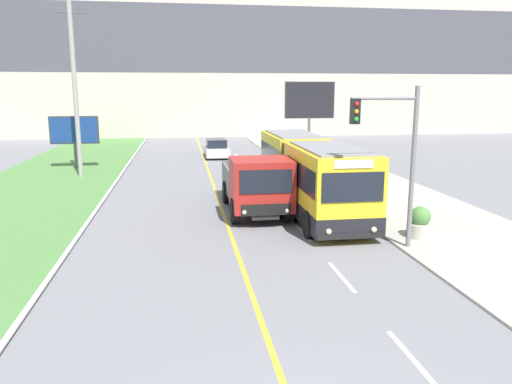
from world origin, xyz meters
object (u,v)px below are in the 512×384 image
car_distant (217,149)px  billboard_large (310,102)px  billboard_small (74,132)px  utility_pole_far (75,85)px  planter_round_second (372,198)px  dump_truck (258,186)px  planter_round_near (420,224)px  traffic_light_mast (394,147)px  city_bus (309,173)px

car_distant → billboard_large: size_ratio=0.72×
car_distant → billboard_small: bearing=-155.9°
utility_pole_far → billboard_small: size_ratio=3.10×
billboard_large → planter_round_second: 20.53m
car_distant → utility_pole_far: (-9.02, -8.08, 4.90)m
dump_truck → utility_pole_far: (-9.40, 11.36, 4.30)m
billboard_small → planter_round_second: billboard_small is taller
utility_pole_far → planter_round_near: (14.67, -15.60, -5.01)m
traffic_light_mast → billboard_large: size_ratio=0.91×
city_bus → planter_round_near: (2.74, -5.48, -1.02)m
utility_pole_far → dump_truck: bearing=-50.4°
billboard_large → city_bus: bearing=-104.5°
billboard_large → billboard_small: (-17.83, -5.37, -1.80)m
utility_pole_far → car_distant: bearing=41.8°
traffic_light_mast → billboard_small: 24.63m
dump_truck → billboard_large: billboard_large is taller
city_bus → traffic_light_mast: traffic_light_mast is taller
planter_round_near → planter_round_second: planter_round_near is taller
billboard_large → planter_round_second: size_ratio=5.44×
utility_pole_far → planter_round_near: utility_pole_far is taller
car_distant → planter_round_second: bearing=-73.6°
billboard_large → planter_round_second: (-2.23, -20.06, -3.74)m
dump_truck → traffic_light_mast: bearing=-54.7°
planter_round_second → billboard_large: bearing=83.7°
planter_round_second → utility_pole_far: bearing=142.9°
city_bus → car_distant: size_ratio=2.80×
city_bus → utility_pole_far: utility_pole_far is taller
city_bus → planter_round_second: size_ratio=10.95×
car_distant → planter_round_second: size_ratio=3.91×
city_bus → billboard_large: 19.91m
car_distant → billboard_large: 8.69m
car_distant → planter_round_near: size_ratio=3.80×
city_bus → planter_round_second: 3.06m
city_bus → planter_round_second: city_bus is taller
car_distant → planter_round_second: car_distant is taller
car_distant → billboard_small: (-9.98, -4.47, 1.82)m
dump_truck → utility_pole_far: utility_pole_far is taller
traffic_light_mast → dump_truck: bearing=125.3°
traffic_light_mast → planter_round_second: bearing=74.2°
car_distant → utility_pole_far: size_ratio=0.39×
city_bus → car_distant: city_bus is taller
billboard_large → planter_round_near: size_ratio=5.29×
dump_truck → utility_pole_far: bearing=129.6°
dump_truck → billboard_small: 18.25m
city_bus → billboard_large: billboard_large is taller
traffic_light_mast → billboard_large: 25.86m
planter_round_near → car_distant: bearing=103.4°
utility_pole_far → billboard_small: 4.84m
planter_round_second → car_distant: bearing=106.4°
utility_pole_far → planter_round_near: 21.99m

